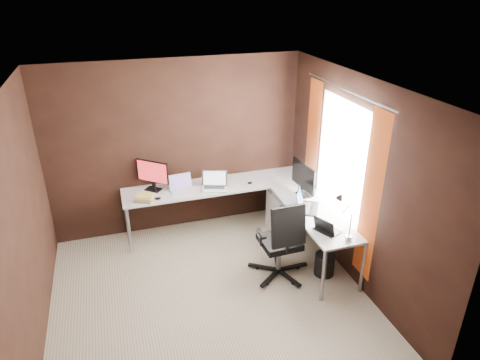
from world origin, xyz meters
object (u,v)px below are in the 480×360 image
desk_lamp (344,212)px  office_chair (280,254)px  monitor_left (153,174)px  wastebasket (324,264)px  book_stack (144,198)px  drawer_pedestal (285,212)px  laptop_silver (214,185)px  laptop_white (181,187)px  laptop_black_small (326,228)px  monitor_right (304,178)px  laptop_black_big (304,205)px

desk_lamp → office_chair: 1.04m
monitor_left → wastebasket: size_ratio=1.49×
monitor_left → book_stack: (-0.16, -0.29, -0.21)m
book_stack → desk_lamp: desk_lamp is taller
drawer_pedestal → laptop_silver: bearing=165.3°
drawer_pedestal → laptop_white: laptop_white is taller
book_stack → wastebasket: book_stack is taller
laptop_silver → book_stack: laptop_silver is taller
monitor_left → laptop_black_small: bearing=-3.1°
monitor_left → laptop_silver: 0.87m
desk_lamp → office_chair: desk_lamp is taller
monitor_right → laptop_black_small: monitor_right is taller
drawer_pedestal → laptop_silver: 1.14m
drawer_pedestal → monitor_left: 2.00m
laptop_white → desk_lamp: (1.51, -1.77, 0.29)m
laptop_black_small → wastebasket: laptop_black_small is taller
monitor_right → laptop_silver: bearing=57.3°
monitor_right → laptop_white: monitor_right is taller
laptop_white → laptop_black_big: size_ratio=0.73×
drawer_pedestal → desk_lamp: 1.63m
laptop_black_small → book_stack: laptop_black_small is taller
monitor_right → laptop_black_big: 0.42m
laptop_white → laptop_silver: laptop_silver is taller
laptop_black_small → wastebasket: (0.11, 0.13, -0.63)m
monitor_left → laptop_black_small: monitor_left is taller
monitor_right → wastebasket: 1.17m
laptop_silver → laptop_white: bearing=-171.6°
wastebasket → office_chair: bearing=164.1°
laptop_silver → laptop_black_big: bearing=-25.4°
drawer_pedestal → laptop_black_big: laptop_black_big is taller
wastebasket → laptop_silver: bearing=127.6°
monitor_right → desk_lamp: bearing=173.8°
wastebasket → laptop_black_small: bearing=-129.3°
drawer_pedestal → book_stack: 2.05m
wastebasket → desk_lamp: bearing=-91.7°
laptop_silver → laptop_black_big: 1.33m
desk_lamp → wastebasket: 0.98m
drawer_pedestal → laptop_black_big: size_ratio=1.26×
laptop_black_small → office_chair: office_chair is taller
laptop_white → desk_lamp: bearing=-55.6°
monitor_right → monitor_left: bearing=62.9°
laptop_black_small → desk_lamp: bearing=-175.6°
monitor_left → laptop_black_small: (1.78, -1.73, -0.20)m
laptop_black_big → book_stack: 2.12m
laptop_black_small → wastebasket: 0.65m
monitor_left → book_stack: monitor_left is taller
monitor_right → drawer_pedestal: bearing=11.8°
desk_lamp → wastebasket: (0.01, 0.31, -0.93)m
office_chair → drawer_pedestal: bearing=62.4°
monitor_left → monitor_right: 2.08m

